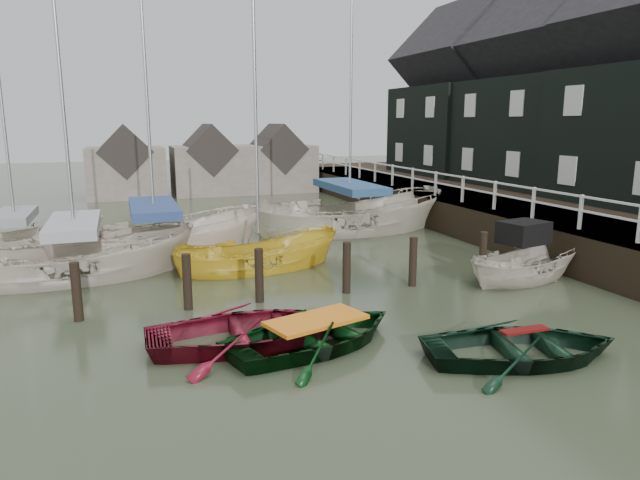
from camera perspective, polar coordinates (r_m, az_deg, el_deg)
name	(u,v)px	position (r m, az deg, el deg)	size (l,w,h in m)	color
ground	(347,337)	(12.45, 2.69, -9.65)	(120.00, 120.00, 0.00)	#313A25
pier	(465,212)	(25.23, 14.25, 2.68)	(3.04, 32.00, 2.70)	black
land_strip	(566,221)	(28.74, 23.42, 1.71)	(14.00, 38.00, 1.50)	black
quay_houses	(602,94)	(27.43, 26.33, 12.98)	(6.52, 28.14, 10.01)	black
mooring_pilings	(263,283)	(14.68, -5.76, -4.27)	(13.72, 0.22, 1.80)	black
far_sheds	(206,164)	(37.20, -11.34, 7.43)	(14.00, 4.08, 4.39)	#665B51
rowboat_red	(253,344)	(12.15, -6.75, -10.27)	(3.05, 4.27, 0.89)	maroon
rowboat_green	(316,346)	(11.95, -0.37, -10.58)	(2.82, 3.95, 0.82)	black
rowboat_dkgreen	(522,359)	(12.01, 19.55, -11.17)	(2.76, 3.87, 0.80)	black
motorboat	(525,276)	(17.73, 19.78, -3.45)	(4.46, 2.48, 2.51)	#BEB2A2
sailboat_a	(78,276)	(18.36, -23.02, -3.32)	(7.12, 3.20, 10.98)	beige
sailboat_b	(156,256)	(20.15, -16.04, -1.55)	(7.67, 3.48, 12.03)	silver
sailboat_c	(259,268)	(18.09, -6.12, -2.79)	(5.55, 2.55, 9.26)	gold
sailboat_d	(349,230)	(23.99, 2.95, 1.00)	(8.49, 3.53, 13.95)	beige
sailboat_e	(18,253)	(22.39, -27.94, -1.15)	(6.16, 3.42, 10.72)	beige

